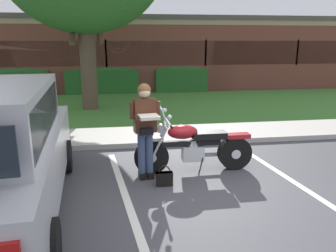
{
  "coord_description": "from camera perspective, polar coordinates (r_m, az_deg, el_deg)",
  "views": [
    {
      "loc": [
        -1.26,
        -4.61,
        2.42
      ],
      "look_at": [
        -0.37,
        1.42,
        0.85
      ],
      "focal_mm": 35.9,
      "sensor_mm": 36.0,
      "label": 1
    }
  ],
  "objects": [
    {
      "name": "stall_stripe_1",
      "position": [
        6.17,
        22.02,
        -9.74
      ],
      "size": [
        0.67,
        4.38,
        0.01
      ],
      "primitive_type": "cube",
      "rotation": [
        0.0,
        0.0,
        0.13
      ],
      "color": "silver",
      "rests_on": "ground"
    },
    {
      "name": "rider_person",
      "position": [
        5.84,
        -3.89,
        0.39
      ],
      "size": [
        0.53,
        0.61,
        1.7
      ],
      "color": "black",
      "rests_on": "ground"
    },
    {
      "name": "hedge_center_right",
      "position": [
        16.0,
        2.15,
        8.07
      ],
      "size": [
        2.43,
        0.9,
        1.24
      ],
      "color": "#235623",
      "rests_on": "ground"
    },
    {
      "name": "hedge_left",
      "position": [
        16.33,
        -23.95,
        6.98
      ],
      "size": [
        2.71,
        0.9,
        1.24
      ],
      "color": "#235623",
      "rests_on": "ground"
    },
    {
      "name": "brick_building",
      "position": [
        21.22,
        -9.97,
        12.44
      ],
      "size": [
        27.04,
        11.61,
        3.52
      ],
      "color": "brown",
      "rests_on": "ground"
    },
    {
      "name": "ground_plane",
      "position": [
        5.36,
        6.25,
        -12.51
      ],
      "size": [
        140.0,
        140.0,
        0.0
      ],
      "primitive_type": "plane",
      "color": "#424247"
    },
    {
      "name": "stall_stripe_0",
      "position": [
        5.39,
        -7.0,
        -12.34
      ],
      "size": [
        0.67,
        4.38,
        0.01
      ],
      "primitive_type": "cube",
      "rotation": [
        0.0,
        0.0,
        0.13
      ],
      "color": "silver",
      "rests_on": "ground"
    },
    {
      "name": "concrete_walk",
      "position": [
        8.76,
        0.17,
        -1.33
      ],
      "size": [
        60.0,
        1.5,
        0.08
      ],
      "primitive_type": "cube",
      "color": "#B7B2A8",
      "rests_on": "ground"
    },
    {
      "name": "grass_lawn",
      "position": [
        12.52,
        -2.47,
        3.41
      ],
      "size": [
        60.0,
        6.26,
        0.06
      ],
      "primitive_type": "cube",
      "color": "#3D752D",
      "rests_on": "ground"
    },
    {
      "name": "curb_strip",
      "position": [
        7.95,
        1.08,
        -2.84
      ],
      "size": [
        60.0,
        0.2,
        0.12
      ],
      "primitive_type": "cube",
      "color": "#B7B2A8",
      "rests_on": "ground"
    },
    {
      "name": "hedge_center_left",
      "position": [
        15.75,
        -11.05,
        7.72
      ],
      "size": [
        3.25,
        0.9,
        1.24
      ],
      "color": "#235623",
      "rests_on": "ground"
    },
    {
      "name": "handbag",
      "position": [
        5.78,
        -0.6,
        -8.74
      ],
      "size": [
        0.28,
        0.13,
        0.36
      ],
      "color": "black",
      "rests_on": "ground"
    },
    {
      "name": "motorcycle",
      "position": [
        6.32,
        5.13,
        -3.43
      ],
      "size": [
        2.24,
        0.82,
        1.26
      ],
      "color": "black",
      "rests_on": "ground"
    }
  ]
}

